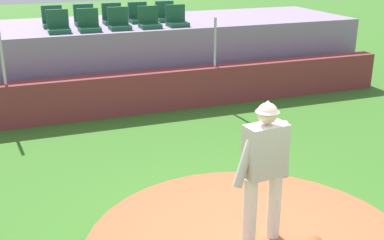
{
  "coord_description": "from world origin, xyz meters",
  "views": [
    {
      "loc": [
        -2.34,
        -4.3,
        3.5
      ],
      "look_at": [
        0.0,
        2.02,
        1.08
      ],
      "focal_mm": 45.0,
      "sensor_mm": 36.0,
      "label": 1
    }
  ],
  "objects_px": {
    "stadium_chair_6": "(85,19)",
    "stadium_chair_5": "(53,20)",
    "stadium_chair_9": "(166,15)",
    "stadium_chair_3": "(149,21)",
    "stadium_chair_4": "(177,19)",
    "stadium_chair_7": "(113,17)",
    "pitcher": "(265,162)",
    "stadium_chair_1": "(89,24)",
    "stadium_chair_2": "(119,22)",
    "stadium_chair_8": "(139,16)",
    "stadium_chair_0": "(58,26)"
  },
  "relations": [
    {
      "from": "stadium_chair_0",
      "to": "stadium_chair_9",
      "type": "relative_size",
      "value": 1.0
    },
    {
      "from": "stadium_chair_2",
      "to": "stadium_chair_9",
      "type": "bearing_deg",
      "value": -147.89
    },
    {
      "from": "stadium_chair_0",
      "to": "stadium_chair_1",
      "type": "xyz_separation_m",
      "value": [
        0.67,
        -0.04,
        0.0
      ]
    },
    {
      "from": "stadium_chair_1",
      "to": "stadium_chair_2",
      "type": "bearing_deg",
      "value": -177.01
    },
    {
      "from": "stadium_chair_6",
      "to": "stadium_chair_8",
      "type": "xyz_separation_m",
      "value": [
        1.36,
        0.01,
        0.0
      ]
    },
    {
      "from": "stadium_chair_5",
      "to": "stadium_chair_6",
      "type": "height_order",
      "value": "same"
    },
    {
      "from": "stadium_chair_8",
      "to": "stadium_chair_9",
      "type": "relative_size",
      "value": 1.0
    },
    {
      "from": "stadium_chair_3",
      "to": "stadium_chair_0",
      "type": "bearing_deg",
      "value": -0.56
    },
    {
      "from": "stadium_chair_9",
      "to": "stadium_chair_1",
      "type": "bearing_deg",
      "value": 23.57
    },
    {
      "from": "stadium_chair_9",
      "to": "stadium_chair_0",
      "type": "bearing_deg",
      "value": 17.62
    },
    {
      "from": "stadium_chair_4",
      "to": "stadium_chair_5",
      "type": "distance_m",
      "value": 2.96
    },
    {
      "from": "stadium_chair_2",
      "to": "pitcher",
      "type": "bearing_deg",
      "value": 91.49
    },
    {
      "from": "stadium_chair_3",
      "to": "stadium_chair_5",
      "type": "xyz_separation_m",
      "value": [
        -2.14,
        0.88,
        0.0
      ]
    },
    {
      "from": "stadium_chair_3",
      "to": "stadium_chair_7",
      "type": "height_order",
      "value": "same"
    },
    {
      "from": "stadium_chair_3",
      "to": "stadium_chair_2",
      "type": "bearing_deg",
      "value": -1.38
    },
    {
      "from": "stadium_chair_0",
      "to": "stadium_chair_8",
      "type": "xyz_separation_m",
      "value": [
        2.07,
        0.89,
        0.0
      ]
    },
    {
      "from": "pitcher",
      "to": "stadium_chair_6",
      "type": "distance_m",
      "value": 7.75
    },
    {
      "from": "stadium_chair_0",
      "to": "stadium_chair_8",
      "type": "bearing_deg",
      "value": -156.6
    },
    {
      "from": "stadium_chair_6",
      "to": "stadium_chair_9",
      "type": "relative_size",
      "value": 1.0
    },
    {
      "from": "stadium_chair_0",
      "to": "pitcher",
      "type": "bearing_deg",
      "value": 102.82
    },
    {
      "from": "stadium_chair_1",
      "to": "stadium_chair_5",
      "type": "height_order",
      "value": "same"
    },
    {
      "from": "pitcher",
      "to": "stadium_chair_0",
      "type": "relative_size",
      "value": 3.51
    },
    {
      "from": "pitcher",
      "to": "stadium_chair_0",
      "type": "xyz_separation_m",
      "value": [
        -1.55,
        6.8,
        0.66
      ]
    },
    {
      "from": "stadium_chair_9",
      "to": "stadium_chair_2",
      "type": "bearing_deg",
      "value": 32.11
    },
    {
      "from": "stadium_chair_3",
      "to": "stadium_chair_4",
      "type": "height_order",
      "value": "same"
    },
    {
      "from": "pitcher",
      "to": "stadium_chair_4",
      "type": "bearing_deg",
      "value": 73.26
    },
    {
      "from": "stadium_chair_3",
      "to": "stadium_chair_6",
      "type": "relative_size",
      "value": 1.0
    },
    {
      "from": "stadium_chair_0",
      "to": "stadium_chair_3",
      "type": "height_order",
      "value": "same"
    },
    {
      "from": "stadium_chair_3",
      "to": "stadium_chair_9",
      "type": "xyz_separation_m",
      "value": [
        0.69,
        0.9,
        0.0
      ]
    },
    {
      "from": "pitcher",
      "to": "stadium_chair_0",
      "type": "distance_m",
      "value": 7.0
    },
    {
      "from": "stadium_chair_6",
      "to": "stadium_chair_5",
      "type": "bearing_deg",
      "value": 1.45
    },
    {
      "from": "stadium_chair_2",
      "to": "stadium_chair_8",
      "type": "relative_size",
      "value": 1.0
    },
    {
      "from": "stadium_chair_2",
      "to": "stadium_chair_7",
      "type": "height_order",
      "value": "same"
    },
    {
      "from": "pitcher",
      "to": "stadium_chair_8",
      "type": "xyz_separation_m",
      "value": [
        0.52,
        7.69,
        0.66
      ]
    },
    {
      "from": "stadium_chair_0",
      "to": "stadium_chair_9",
      "type": "xyz_separation_m",
      "value": [
        2.78,
        0.88,
        0.0
      ]
    },
    {
      "from": "stadium_chair_8",
      "to": "stadium_chair_5",
      "type": "bearing_deg",
      "value": 0.86
    },
    {
      "from": "stadium_chair_7",
      "to": "stadium_chair_9",
      "type": "relative_size",
      "value": 1.0
    },
    {
      "from": "stadium_chair_0",
      "to": "stadium_chair_2",
      "type": "bearing_deg",
      "value": 179.87
    },
    {
      "from": "stadium_chair_7",
      "to": "stadium_chair_3",
      "type": "bearing_deg",
      "value": 126.78
    },
    {
      "from": "stadium_chair_4",
      "to": "stadium_chair_1",
      "type": "bearing_deg",
      "value": 1.0
    },
    {
      "from": "stadium_chair_8",
      "to": "stadium_chair_9",
      "type": "xyz_separation_m",
      "value": [
        0.72,
        -0.01,
        0.0
      ]
    },
    {
      "from": "stadium_chair_3",
      "to": "stadium_chair_4",
      "type": "distance_m",
      "value": 0.69
    },
    {
      "from": "stadium_chair_2",
      "to": "stadium_chair_5",
      "type": "relative_size",
      "value": 1.0
    },
    {
      "from": "stadium_chair_6",
      "to": "stadium_chair_8",
      "type": "height_order",
      "value": "same"
    },
    {
      "from": "stadium_chair_1",
      "to": "stadium_chair_4",
      "type": "height_order",
      "value": "same"
    },
    {
      "from": "stadium_chair_0",
      "to": "stadium_chair_2",
      "type": "height_order",
      "value": "same"
    },
    {
      "from": "stadium_chair_5",
      "to": "stadium_chair_9",
      "type": "relative_size",
      "value": 1.0
    },
    {
      "from": "stadium_chair_1",
      "to": "stadium_chair_2",
      "type": "xyz_separation_m",
      "value": [
        0.7,
        0.04,
        0.0
      ]
    },
    {
      "from": "stadium_chair_4",
      "to": "stadium_chair_7",
      "type": "height_order",
      "value": "same"
    },
    {
      "from": "pitcher",
      "to": "stadium_chair_2",
      "type": "height_order",
      "value": "stadium_chair_2"
    }
  ]
}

